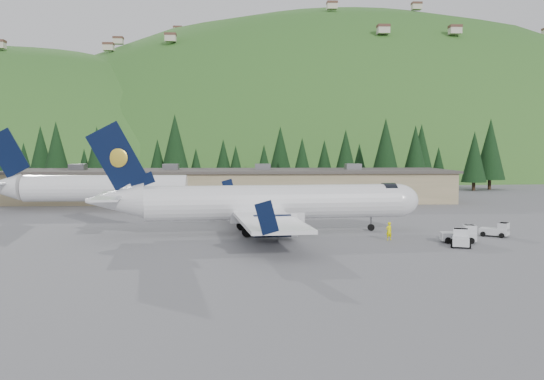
{
  "coord_description": "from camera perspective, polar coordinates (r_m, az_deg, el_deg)",
  "views": [
    {
      "loc": [
        -3.26,
        -61.53,
        8.73
      ],
      "look_at": [
        0.0,
        6.0,
        4.0
      ],
      "focal_mm": 40.0,
      "sensor_mm": 36.0,
      "label": 1
    }
  ],
  "objects": [
    {
      "name": "ground",
      "position": [
        62.23,
        0.27,
        -4.06
      ],
      "size": [
        600.0,
        600.0,
        0.0
      ],
      "primitive_type": "plane",
      "color": "#5C5C61"
    },
    {
      "name": "airliner",
      "position": [
        61.72,
        -0.65,
        -1.3
      ],
      "size": [
        34.23,
        32.19,
        11.35
      ],
      "rotation": [
        0.0,
        0.0,
        0.11
      ],
      "color": "white",
      "rests_on": "ground"
    },
    {
      "name": "second_airliner",
      "position": [
        86.46,
        -17.27,
        0.24
      ],
      "size": [
        27.5,
        11.0,
        10.05
      ],
      "color": "white",
      "rests_on": "ground"
    },
    {
      "name": "baggage_tug_a",
      "position": [
        58.6,
        17.39,
        -4.02
      ],
      "size": [
        3.27,
        2.23,
        1.64
      ],
      "rotation": [
        0.0,
        0.0,
        -0.14
      ],
      "color": "silver",
      "rests_on": "ground"
    },
    {
      "name": "baggage_tug_b",
      "position": [
        63.54,
        20.4,
        -3.57
      ],
      "size": [
        2.91,
        2.64,
        1.41
      ],
      "rotation": [
        0.0,
        0.0,
        -0.64
      ],
      "color": "silver",
      "rests_on": "ground"
    },
    {
      "name": "baggage_tug_c",
      "position": [
        56.37,
        17.34,
        -4.41
      ],
      "size": [
        2.37,
        3.09,
        1.49
      ],
      "rotation": [
        0.0,
        0.0,
        1.24
      ],
      "color": "silver",
      "rests_on": "ground"
    },
    {
      "name": "terminal_building",
      "position": [
        99.73,
        -3.77,
        0.48
      ],
      "size": [
        71.0,
        17.0,
        6.1
      ],
      "color": "#90865F",
      "rests_on": "ground"
    },
    {
      "name": "ramp_worker",
      "position": [
        58.34,
        10.95,
        -3.82
      ],
      "size": [
        0.74,
        0.62,
        1.73
      ],
      "primitive_type": "imported",
      "rotation": [
        0.0,
        0.0,
        3.52
      ],
      "color": "#FFF800",
      "rests_on": "ground"
    },
    {
      "name": "tree_line",
      "position": [
        121.6,
        -2.15,
        3.26
      ],
      "size": [
        113.22,
        18.5,
        14.22
      ],
      "color": "black",
      "rests_on": "ground"
    },
    {
      "name": "hills",
      "position": [
        289.64,
        8.93,
        -14.47
      ],
      "size": [
        614.0,
        330.0,
        300.0
      ],
      "color": "#205B1D",
      "rests_on": "ground"
    }
  ]
}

